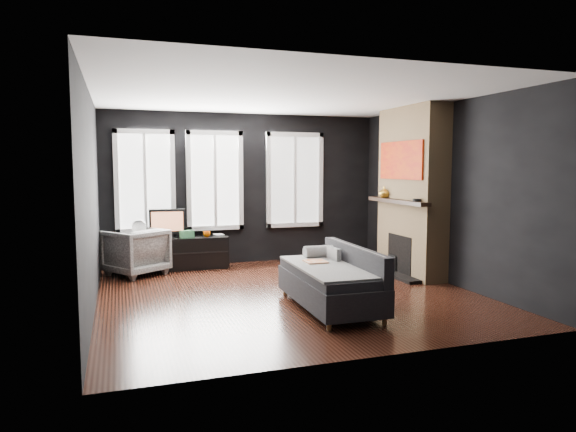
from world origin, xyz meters
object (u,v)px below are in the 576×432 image
object	(u,v)px
sofa	(330,278)
book	(214,229)
mantel_vase	(384,192)
armchair	(136,249)
mug	(207,233)
monitor	(167,221)
media_console	(181,253)

from	to	relation	value
sofa	book	size ratio (longest dim) A/B	8.34
book	mantel_vase	world-z (taller)	mantel_vase
armchair	book	bearing A→B (deg)	158.86
sofa	mantel_vase	xyz separation A→B (m)	(1.79, 1.91, 0.93)
sofa	mug	bearing A→B (deg)	109.88
monitor	mug	bearing A→B (deg)	-5.12
mantel_vase	armchair	bearing A→B (deg)	167.32
monitor	mug	world-z (taller)	monitor
sofa	book	distance (m)	3.26
armchair	monitor	distance (m)	0.75
armchair	media_console	size ratio (longest dim) A/B	0.52
armchair	monitor	bearing A→B (deg)	176.70
sofa	monitor	size ratio (longest dim) A/B	2.91
mug	monitor	bearing A→B (deg)	168.46
monitor	mantel_vase	size ratio (longest dim) A/B	3.28
media_console	mantel_vase	bearing A→B (deg)	-18.39
monitor	mug	distance (m)	0.69
monitor	book	size ratio (longest dim) A/B	2.87
media_console	book	size ratio (longest dim) A/B	7.42
book	mantel_vase	size ratio (longest dim) A/B	1.14
armchair	book	xyz separation A→B (m)	(1.34, 0.33, 0.24)
media_console	monitor	distance (m)	0.59
sofa	book	xyz separation A→B (m)	(-0.87, 3.13, 0.27)
sofa	media_console	world-z (taller)	sofa
book	mantel_vase	distance (m)	3.00
armchair	media_console	world-z (taller)	armchair
mug	mantel_vase	size ratio (longest dim) A/B	0.65
media_console	armchair	bearing A→B (deg)	-157.14
media_console	mantel_vase	world-z (taller)	mantel_vase
monitor	mug	xyz separation A→B (m)	(0.65, -0.13, -0.21)
mug	mantel_vase	distance (m)	3.10
armchair	monitor	world-z (taller)	monitor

